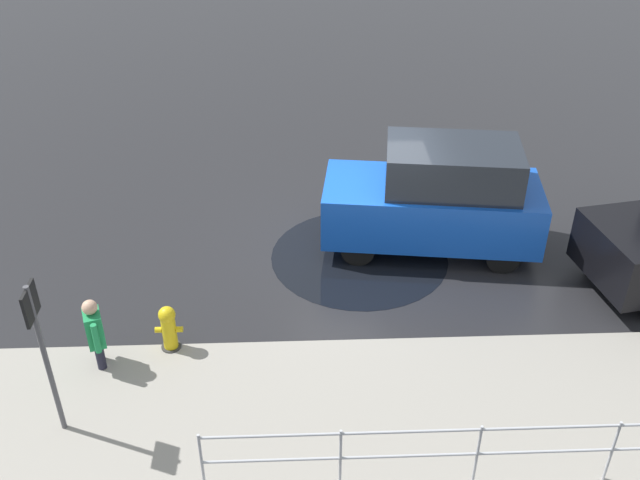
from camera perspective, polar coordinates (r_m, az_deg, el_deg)
The scene contains 8 objects.
ground_plane at distance 13.37m, azimuth 3.27°, elevation -0.75°, with size 60.00×60.00×0.00m, color black.
kerb_strip at distance 10.15m, azimuth 5.39°, elevation -13.88°, with size 24.00×3.20×0.04m, color gray.
moving_hatchback at distance 13.11m, azimuth 9.32°, elevation 3.35°, with size 4.09×2.20×2.06m.
fire_hydrant at distance 11.12m, azimuth -12.00°, elevation -6.97°, with size 0.42×0.31×0.80m.
pedestrian at distance 10.91m, azimuth -17.58°, elevation -6.92°, with size 0.34×0.54×1.22m.
metal_railing at distance 9.05m, azimuth 12.58°, elevation -15.79°, with size 6.65×0.04×1.05m.
sign_post at distance 9.53m, azimuth -21.46°, elevation -7.46°, with size 0.07×0.44×2.40m.
puddle_patch at distance 13.17m, azimuth 3.16°, elevation -1.31°, with size 3.26×3.26×0.01m, color black.
Camera 1 is at (1.20, 11.08, 7.39)m, focal length 40.00 mm.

